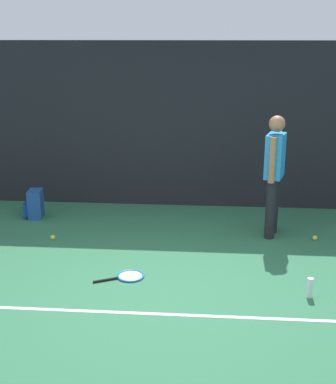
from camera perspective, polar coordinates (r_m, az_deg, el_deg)
ground_plane at (r=6.02m, az=-0.31°, el=-10.26°), size 12.00×12.00×0.00m
back_fence at (r=8.47m, az=1.42°, el=7.20°), size 10.00×0.10×2.65m
court_line at (r=5.49m, az=-0.86°, el=-13.13°), size 9.00×0.05×0.00m
tennis_player at (r=7.33m, az=11.50°, el=2.48°), size 0.32×0.51×1.70m
tennis_racket at (r=6.25m, az=-4.36°, el=-9.13°), size 0.63×0.43×0.03m
backpack at (r=8.36m, az=-14.31°, el=-1.32°), size 0.31×0.32×0.44m
tennis_ball_near_player at (r=7.47m, az=-12.41°, el=-4.84°), size 0.07×0.07×0.07m
tennis_ball_by_fence at (r=7.55m, az=15.69°, el=-4.83°), size 0.07×0.07×0.07m
water_bottle at (r=5.96m, az=15.18°, el=-10.01°), size 0.07×0.07×0.22m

